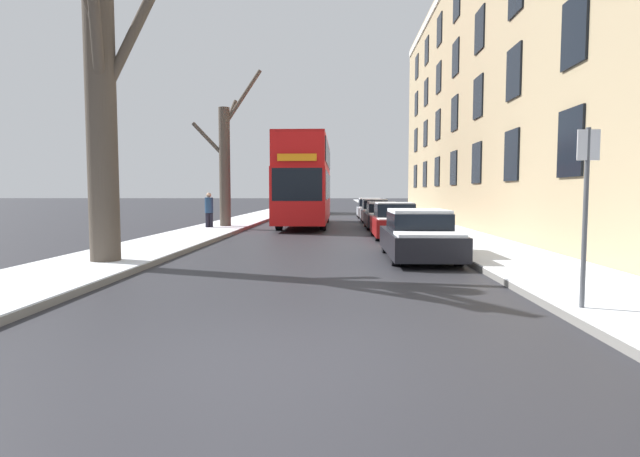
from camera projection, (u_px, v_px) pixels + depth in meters
ground_plane at (275, 362)px, 5.44m from camera, size 320.00×320.00×0.00m
sidewalk_left at (288, 208)px, 58.47m from camera, size 2.82×130.00×0.16m
sidewalk_right at (380, 208)px, 58.03m from camera, size 2.82×130.00×0.16m
terrace_facade_right at (542, 91)px, 26.12m from camera, size 9.10×35.90×14.37m
bare_tree_left_0 at (101, 103)px, 12.10m from camera, size 2.42×3.37×8.31m
bare_tree_left_1 at (225, 161)px, 25.21m from camera, size 3.67×1.56×8.06m
double_decker_bus at (305, 178)px, 27.63m from camera, size 2.54×11.00×4.68m
parked_car_0 at (419, 236)px, 13.94m from camera, size 1.81×4.49×1.38m
parked_car_1 at (394, 222)px, 20.26m from camera, size 1.72×4.08×1.45m
parked_car_2 at (383, 216)px, 25.78m from camera, size 1.77×4.48×1.37m
parked_car_3 at (375, 211)px, 31.62m from camera, size 1.72×4.22×1.46m
parked_car_4 at (370, 209)px, 36.96m from camera, size 1.83×4.10×1.45m
oncoming_van at (316, 199)px, 44.38m from camera, size 1.97×5.76×2.34m
pedestrian_left_sidewalk at (209, 210)px, 24.39m from camera, size 0.40×0.40×1.85m
street_sign_post at (585, 211)px, 7.24m from camera, size 0.32×0.07×2.78m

